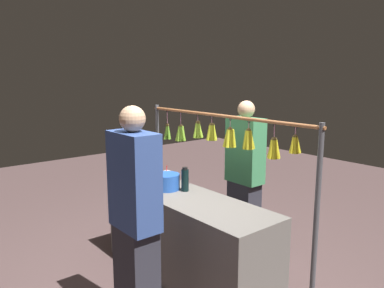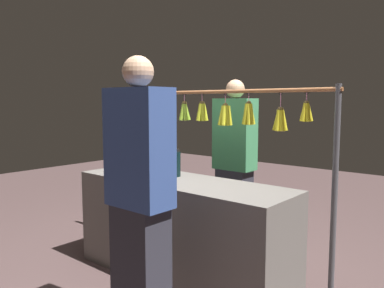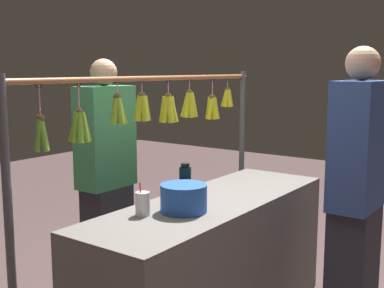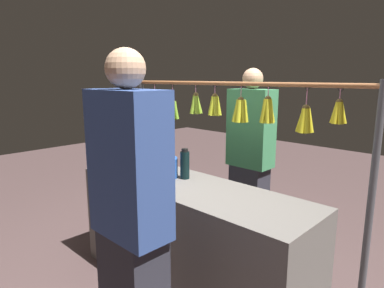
# 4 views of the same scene
# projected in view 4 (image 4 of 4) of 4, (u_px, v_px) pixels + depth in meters

# --- Properties ---
(ground_plane) EXTENTS (12.00, 12.00, 0.00)m
(ground_plane) POSITION_uv_depth(u_px,v_px,m) (189.00, 286.00, 2.65)
(ground_plane) COLOR #4E3A3A
(market_counter) EXTENTS (1.94, 0.61, 0.83)m
(market_counter) POSITION_uv_depth(u_px,v_px,m) (189.00, 237.00, 2.57)
(market_counter) COLOR #66605B
(market_counter) RESTS_ON ground
(display_rack) EXTENTS (2.28, 0.13, 1.60)m
(display_rack) POSITION_uv_depth(u_px,v_px,m) (228.00, 129.00, 2.72)
(display_rack) COLOR #4C4C51
(display_rack) RESTS_ON ground
(water_bottle) EXTENTS (0.07, 0.07, 0.24)m
(water_bottle) POSITION_uv_depth(u_px,v_px,m) (185.00, 164.00, 2.63)
(water_bottle) COLOR black
(water_bottle) RESTS_ON market_counter
(blue_bucket) EXTENTS (0.26, 0.26, 0.16)m
(blue_bucket) POSITION_uv_depth(u_px,v_px,m) (161.00, 168.00, 2.67)
(blue_bucket) COLOR #2452AD
(blue_bucket) RESTS_ON market_counter
(drink_cup) EXTENTS (0.08, 0.08, 0.19)m
(drink_cup) POSITION_uv_depth(u_px,v_px,m) (159.00, 162.00, 2.90)
(drink_cup) COLOR silver
(drink_cup) RESTS_ON market_counter
(vendor_person) EXTENTS (0.40, 0.22, 1.69)m
(vendor_person) POSITION_uv_depth(u_px,v_px,m) (250.00, 162.00, 3.13)
(vendor_person) COLOR #2D2D38
(vendor_person) RESTS_ON ground
(customer_person) EXTENTS (0.42, 0.23, 1.75)m
(customer_person) POSITION_uv_depth(u_px,v_px,m) (132.00, 228.00, 1.71)
(customer_person) COLOR #2D2D38
(customer_person) RESTS_ON ground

